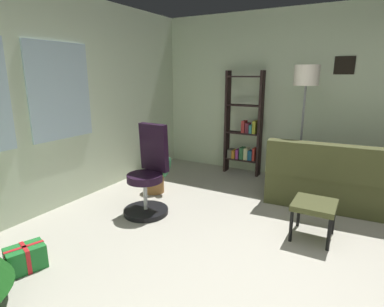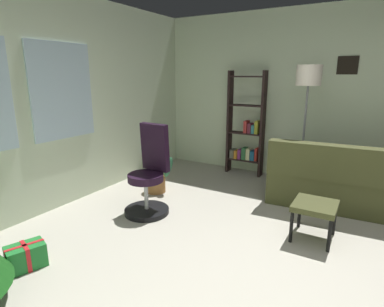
% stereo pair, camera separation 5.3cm
% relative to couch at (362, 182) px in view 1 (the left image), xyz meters
% --- Properties ---
extents(ground_plane, '(5.52, 6.01, 0.10)m').
position_rel_couch_xyz_m(ground_plane, '(-2.08, 0.46, -0.35)').
color(ground_plane, '#B1AC9D').
extents(wall_back_with_windows, '(5.52, 0.12, 2.73)m').
position_rel_couch_xyz_m(wall_back_with_windows, '(-2.09, 3.51, 1.07)').
color(wall_back_with_windows, beige).
rests_on(wall_back_with_windows, ground_plane).
extents(wall_right_with_frames, '(0.12, 6.01, 2.73)m').
position_rel_couch_xyz_m(wall_right_with_frames, '(0.73, 0.45, 1.07)').
color(wall_right_with_frames, beige).
rests_on(wall_right_with_frames, ground_plane).
extents(couch, '(1.80, 2.15, 0.88)m').
position_rel_couch_xyz_m(couch, '(0.00, 0.00, 0.00)').
color(couch, '#404223').
rests_on(couch, ground_plane).
extents(footstool, '(0.45, 0.43, 0.41)m').
position_rel_couch_xyz_m(footstool, '(-1.31, 0.41, 0.05)').
color(footstool, '#404223').
rests_on(footstool, ground_plane).
extents(gift_box_green, '(0.37, 0.30, 0.23)m').
position_rel_couch_xyz_m(gift_box_green, '(-3.18, 2.57, -0.19)').
color(gift_box_green, '#1E722D').
rests_on(gift_box_green, ground_plane).
extents(office_chair, '(0.56, 0.56, 1.12)m').
position_rel_couch_xyz_m(office_chair, '(-1.65, 2.34, 0.14)').
color(office_chair, black).
rests_on(office_chair, ground_plane).
extents(bookshelf, '(0.18, 0.64, 1.78)m').
position_rel_couch_xyz_m(bookshelf, '(0.47, 1.87, 0.48)').
color(bookshelf, black).
rests_on(bookshelf, ground_plane).
extents(floor_lamp, '(0.34, 0.34, 1.84)m').
position_rel_couch_xyz_m(floor_lamp, '(0.08, 0.85, 1.26)').
color(floor_lamp, slate).
rests_on(floor_lamp, ground_plane).
extents(potted_plant, '(0.41, 0.43, 0.70)m').
position_rel_couch_xyz_m(potted_plant, '(-1.02, 2.65, -0.07)').
color(potted_plant, olive).
rests_on(potted_plant, ground_plane).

